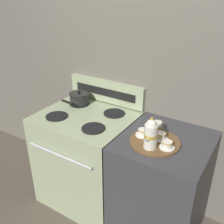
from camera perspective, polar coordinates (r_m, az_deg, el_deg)
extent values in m
plane|color=brown|center=(2.62, 1.18, -20.08)|extent=(6.00, 6.00, 0.00)
cube|color=#666056|center=(2.27, 6.23, 5.68)|extent=(6.00, 0.05, 2.20)
cube|color=#9EAD84|center=(2.46, -5.26, -9.94)|extent=(0.79, 0.68, 0.88)
cylinder|color=silver|center=(2.10, -11.45, -9.19)|extent=(0.63, 0.02, 0.02)
cylinder|color=black|center=(2.44, -7.08, 1.84)|extent=(0.18, 0.18, 0.01)
cylinder|color=black|center=(2.24, 0.49, -0.29)|extent=(0.18, 0.18, 0.01)
cylinder|color=black|center=(2.24, -11.95, -0.91)|extent=(0.18, 0.18, 0.01)
cylinder|color=black|center=(2.02, -4.09, -3.56)|extent=(0.18, 0.18, 0.01)
cube|color=#9EAD84|center=(2.42, -1.27, 4.55)|extent=(0.77, 0.05, 0.20)
cube|color=black|center=(2.40, -1.62, 4.35)|extent=(0.63, 0.01, 0.07)
cube|color=#38383D|center=(2.19, 10.63, -15.82)|extent=(0.64, 0.68, 0.88)
cylinder|color=black|center=(2.42, -7.14, 2.93)|extent=(0.17, 0.17, 0.09)
cylinder|color=black|center=(2.40, -7.21, 4.01)|extent=(0.18, 0.18, 0.01)
sphere|color=black|center=(2.40, -7.23, 4.39)|extent=(0.03, 0.03, 0.03)
cylinder|color=black|center=(2.32, -9.63, 2.18)|extent=(0.12, 0.03, 0.02)
cylinder|color=brown|center=(1.87, 9.30, -6.45)|extent=(0.36, 0.36, 0.01)
cylinder|color=white|center=(1.75, 8.41, -5.27)|extent=(0.09, 0.09, 0.17)
cylinder|color=gold|center=(1.75, 8.42, -5.03)|extent=(0.09, 0.09, 0.02)
sphere|color=white|center=(1.71, 8.59, -2.81)|extent=(0.08, 0.08, 0.08)
sphere|color=gold|center=(1.69, 8.69, -1.46)|extent=(0.02, 0.02, 0.02)
cone|color=white|center=(1.70, 7.49, -6.02)|extent=(0.03, 0.07, 0.05)
cylinder|color=white|center=(1.90, 10.51, -5.71)|extent=(0.10, 0.10, 0.01)
cylinder|color=white|center=(1.88, 10.57, -5.07)|extent=(0.07, 0.07, 0.04)
cylinder|color=gold|center=(1.88, 10.61, -4.60)|extent=(0.07, 0.07, 0.01)
cylinder|color=white|center=(1.92, 6.64, -4.97)|extent=(0.10, 0.10, 0.01)
cylinder|color=white|center=(1.91, 6.68, -4.33)|extent=(0.07, 0.07, 0.04)
cylinder|color=gold|center=(1.90, 6.70, -3.87)|extent=(0.07, 0.07, 0.01)
cylinder|color=white|center=(1.81, 11.86, -7.56)|extent=(0.10, 0.10, 0.01)
cylinder|color=white|center=(1.80, 11.93, -6.89)|extent=(0.07, 0.07, 0.04)
cylinder|color=gold|center=(1.79, 11.99, -6.41)|extent=(0.07, 0.07, 0.01)
cylinder|color=white|center=(1.96, 9.80, -3.21)|extent=(0.07, 0.07, 0.08)
cylinder|color=gold|center=(1.96, 9.80, -3.21)|extent=(0.07, 0.07, 0.02)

